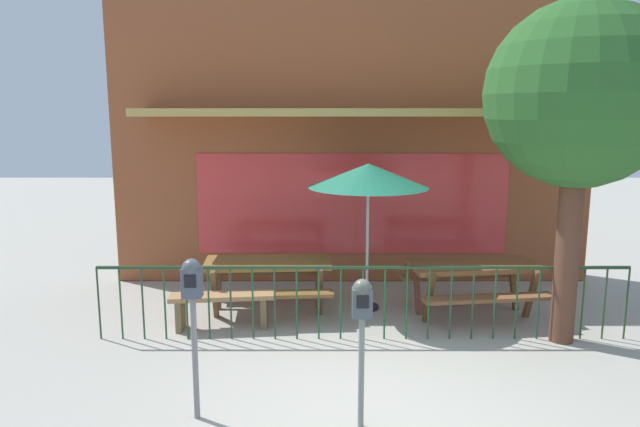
{
  "coord_description": "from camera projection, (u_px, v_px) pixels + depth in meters",
  "views": [
    {
      "loc": [
        -0.55,
        -5.27,
        2.91
      ],
      "look_at": [
        -0.57,
        2.22,
        1.57
      ],
      "focal_mm": 32.61,
      "sensor_mm": 36.0,
      "label": 1
    }
  ],
  "objects": [
    {
      "name": "picnic_table_right",
      "position": [
        476.0,
        275.0,
        8.23
      ],
      "size": [
        1.96,
        1.58,
        0.79
      ],
      "color": "brown",
      "rests_on": "ground"
    },
    {
      "name": "parking_meter_far",
      "position": [
        364.0,
        314.0,
        5.22
      ],
      "size": [
        0.18,
        0.17,
        1.43
      ],
      "color": "gray",
      "rests_on": "ground"
    },
    {
      "name": "ground",
      "position": [
        378.0,
        411.0,
        5.7
      ],
      "size": [
        40.0,
        40.0,
        0.0
      ],
      "primitive_type": "plane",
      "color": "#A5A296"
    },
    {
      "name": "pub_storefront",
      "position": [
        354.0,
        141.0,
        9.82
      ],
      "size": [
        8.03,
        1.5,
        4.79
      ],
      "color": "#592422",
      "rests_on": "ground"
    },
    {
      "name": "patio_fence_front",
      "position": [
        365.0,
        290.0,
        7.37
      ],
      "size": [
        6.77,
        0.04,
        0.97
      ],
      "color": "#1E3D22",
      "rests_on": "ground"
    },
    {
      "name": "parking_meter_near",
      "position": [
        195.0,
        296.0,
        5.36
      ],
      "size": [
        0.18,
        0.17,
        1.57
      ],
      "color": "gray",
      "rests_on": "ground"
    },
    {
      "name": "patio_umbrella",
      "position": [
        370.0,
        177.0,
        8.29
      ],
      "size": [
        1.73,
        1.73,
        2.16
      ],
      "color": "black",
      "rests_on": "ground"
    },
    {
      "name": "picnic_table_left",
      "position": [
        270.0,
        271.0,
        8.39
      ],
      "size": [
        1.89,
        1.48,
        0.79
      ],
      "color": "brown",
      "rests_on": "ground"
    },
    {
      "name": "street_tree",
      "position": [
        582.0,
        97.0,
        6.89
      ],
      "size": [
        2.24,
        2.24,
        4.21
      ],
      "color": "brown",
      "rests_on": "ground"
    },
    {
      "name": "patio_bench",
      "position": [
        225.0,
        303.0,
        7.81
      ],
      "size": [
        1.43,
        0.47,
        0.48
      ],
      "color": "#A7784B",
      "rests_on": "ground"
    }
  ]
}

